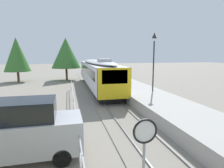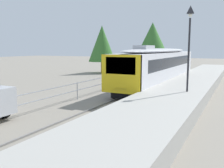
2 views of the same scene
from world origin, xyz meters
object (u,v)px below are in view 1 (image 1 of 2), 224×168
Objects in this scene: platform_lamp_mid_platform at (154,51)px; parked_van_silver at (18,130)px; speed_limit_sign at (144,146)px; commuter_train at (98,72)px.

platform_lamp_mid_platform reaches higher than parked_van_silver.
platform_lamp_mid_platform is at bearing 40.42° from parked_van_silver.
commuter_train is at bearing 84.38° from speed_limit_sign.
speed_limit_sign is (-1.93, -19.64, -0.02)m from commuter_train.
parked_van_silver is (-9.70, -8.26, -3.33)m from platform_lamp_mid_platform.
speed_limit_sign is 5.50m from parked_van_silver.
speed_limit_sign is at bearing -95.62° from commuter_train.
commuter_train is 3.68× the size of parked_van_silver.
commuter_train is at bearing 118.43° from platform_lamp_mid_platform.
platform_lamp_mid_platform is at bearing 63.97° from speed_limit_sign.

